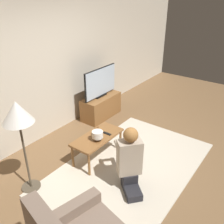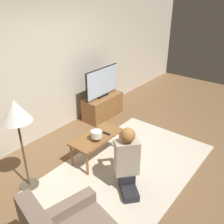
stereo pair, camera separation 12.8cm
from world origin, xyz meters
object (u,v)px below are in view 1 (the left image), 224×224
(coffee_table, at_px, (97,139))
(person_kneeling, at_px, (130,158))
(floor_lamp, at_px, (18,117))
(table_lamp, at_px, (97,135))
(tv, at_px, (100,82))

(coffee_table, xyz_separation_m, person_kneeling, (-0.25, -0.80, 0.12))
(floor_lamp, bearing_deg, coffee_table, -17.02)
(person_kneeling, relative_size, table_lamp, 5.57)
(tv, distance_m, table_lamp, 1.72)
(floor_lamp, bearing_deg, tv, 13.79)
(tv, height_order, person_kneeling, tv)
(table_lamp, bearing_deg, coffee_table, 41.78)
(coffee_table, relative_size, floor_lamp, 0.66)
(coffee_table, xyz_separation_m, table_lamp, (-0.09, -0.08, 0.16))
(tv, height_order, coffee_table, tv)
(tv, xyz_separation_m, coffee_table, (-1.26, -0.94, -0.43))
(tv, distance_m, person_kneeling, 2.33)
(table_lamp, bearing_deg, tv, 37.12)
(person_kneeling, distance_m, table_lamp, 0.74)
(coffee_table, bearing_deg, floor_lamp, 162.98)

